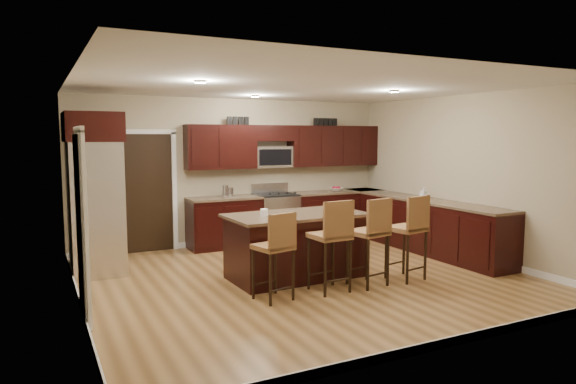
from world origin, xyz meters
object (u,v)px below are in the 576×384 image
stool_extra (410,228)px  stool_mid (333,235)px  range (276,218)px  refrigerator (95,192)px  island (296,248)px  stool_right (372,232)px  stool_left (276,246)px

stool_extra → stool_mid: bearing=169.1°
range → refrigerator: refrigerator is taller
stool_mid → stool_extra: 1.26m
stool_mid → stool_extra: (1.26, 0.00, -0.01)m
range → stool_extra: (0.56, -3.20, 0.27)m
range → stool_mid: (-0.70, -3.20, 0.28)m
range → island: (-0.78, -2.35, -0.04)m
stool_right → stool_extra: same height
stool_mid → stool_right: stool_mid is taller
stool_right → refrigerator: (-3.21, 2.40, 0.45)m
stool_left → stool_right: (1.41, -0.01, 0.06)m
stool_mid → stool_extra: stool_mid is taller
range → refrigerator: size_ratio=0.47×
stool_right → range: bearing=77.5°
stool_right → stool_left: bearing=168.8°
range → island: 2.48m
range → island: range is taller
island → refrigerator: size_ratio=0.85×
range → stool_right: (-0.09, -3.20, 0.27)m
stool_mid → refrigerator: refrigerator is taller
island → stool_mid: 0.91m
island → stool_mid: (0.08, -0.85, 0.32)m
range → stool_extra: 3.26m
range → refrigerator: bearing=-166.3°
island → stool_mid: bearing=-86.4°
island → stool_right: bearing=-52.7°
refrigerator → island: bearing=-31.6°
range → stool_left: range is taller
stool_left → stool_mid: bearing=-13.4°
stool_left → stool_extra: size_ratio=0.92×
refrigerator → stool_extra: (3.86, -2.40, -0.45)m
stool_mid → island: bearing=92.2°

